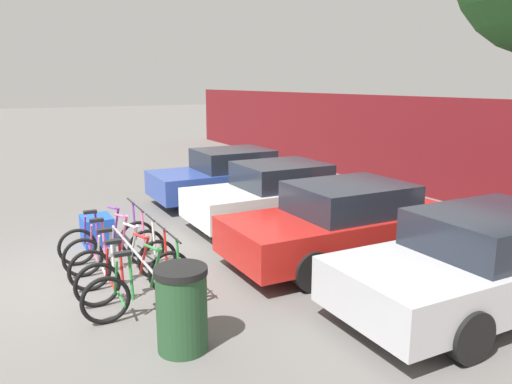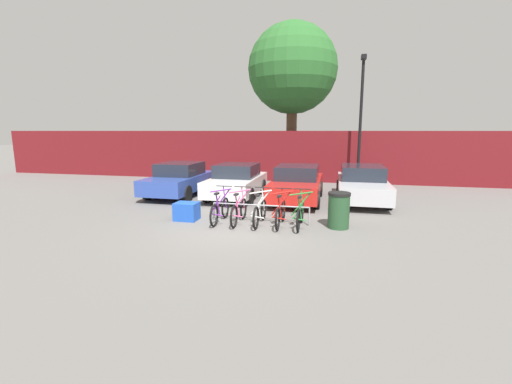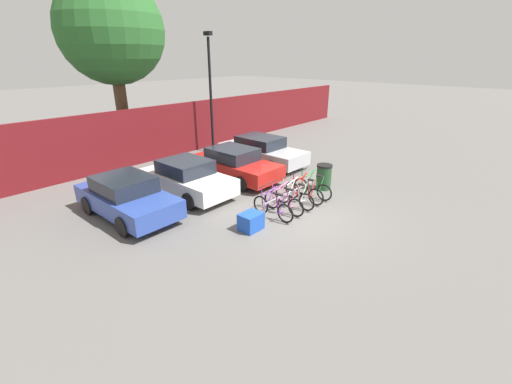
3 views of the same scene
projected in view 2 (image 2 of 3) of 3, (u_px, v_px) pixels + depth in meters
The scene contains 16 objects.
ground_plane at pixel (238, 228), 9.77m from camera, with size 120.00×120.00×0.00m, color #605E5B.
hoarding_wall at pixel (285, 156), 18.65m from camera, with size 36.00×0.16×2.74m, color maroon.
bike_rack at pixel (260, 208), 10.22m from camera, with size 2.97×0.04×0.57m.
bicycle_purple at pixel (220, 210), 10.36m from camera, with size 0.68×1.71×1.05m.
bicycle_pink at pixel (239, 211), 10.23m from camera, with size 0.68×1.71×1.05m.
bicycle_white at pixel (260, 212), 10.09m from camera, with size 0.68×1.71×1.05m.
bicycle_red at pixel (281, 213), 9.96m from camera, with size 0.68×1.71×1.05m.
bicycle_green at pixel (300, 214), 9.83m from camera, with size 0.68×1.71×1.05m.
car_blue at pixel (180, 179), 14.65m from camera, with size 1.91×4.07×1.40m.
car_white at pixel (237, 181), 14.09m from camera, with size 1.91×3.93×1.40m.
car_red at pixel (297, 184), 13.47m from camera, with size 1.91×4.27×1.40m.
car_silver at pixel (362, 184), 13.45m from camera, with size 1.91×4.59×1.40m.
lamp_post at pixel (361, 115), 16.49m from camera, with size 0.24×0.44×6.25m.
trash_bin at pixel (339, 210), 9.72m from camera, with size 0.63×0.63×1.03m.
cargo_crate at pixel (187, 211), 10.62m from camera, with size 0.70×0.56×0.55m, color blue.
tree_behind_hoarding at pixel (293, 70), 19.50m from camera, with size 5.07×5.07×8.77m.
Camera 2 is at (2.61, -9.08, 2.74)m, focal length 24.00 mm.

